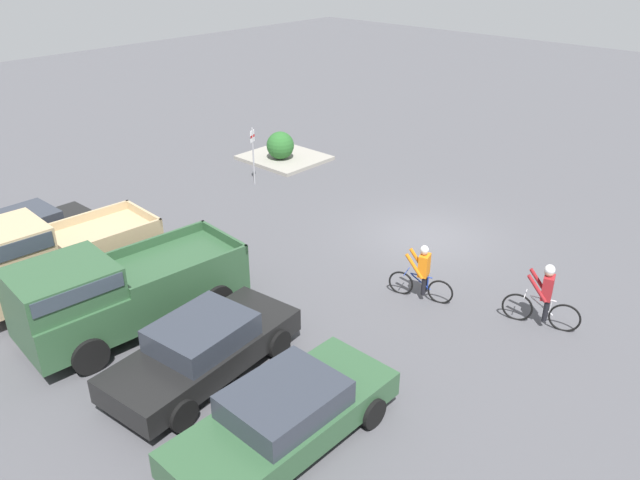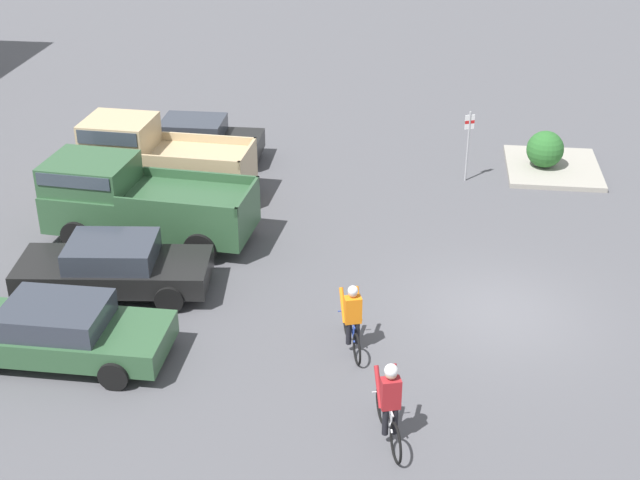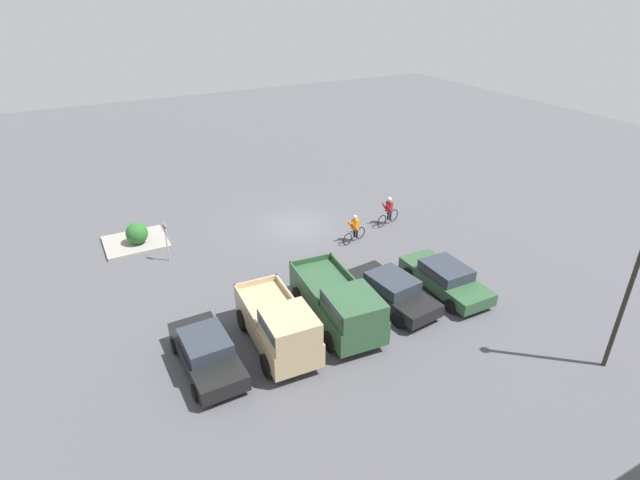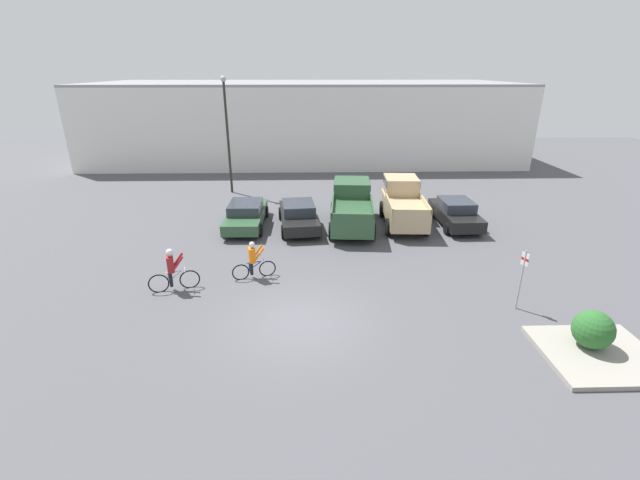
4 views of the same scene
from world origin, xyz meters
The scene contains 11 objects.
ground_plane centered at (0.00, 0.00, 0.00)m, with size 80.00×80.00×0.00m, color #4C4C51.
sedan_0 centered at (-3.02, 9.40, 0.67)m, with size 2.05×4.72×1.32m.
sedan_1 centered at (-0.22, 9.12, 0.69)m, with size 2.34×4.71×1.36m.
pickup_truck_0 centered at (2.61, 9.45, 1.13)m, with size 2.64×5.58×2.16m.
pickup_truck_1 centered at (5.40, 9.73, 1.19)m, with size 2.35×4.92×2.30m.
sedan_2 centered at (8.18, 9.29, 0.69)m, with size 1.98×4.36×1.39m.
cyclist_0 centered at (-1.93, 3.27, 0.78)m, with size 1.71×0.62×1.59m.
cyclist_1 centered at (-4.84, 2.31, 0.86)m, with size 1.83×0.64×1.73m.
fire_lane_sign centered at (7.59, 0.62, 1.35)m, with size 0.13×0.29×2.23m.
curb_island centered at (8.77, -2.15, 0.07)m, with size 3.25×2.88×0.15m, color gray.
shrub centered at (8.66, -1.83, 0.73)m, with size 1.16×1.16×1.16m.
Camera 1 is at (-9.57, 15.56, 8.82)m, focal length 35.00 mm.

